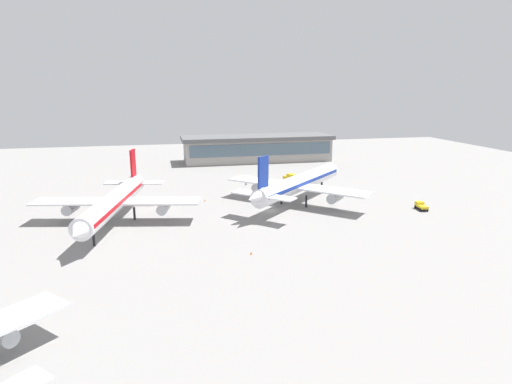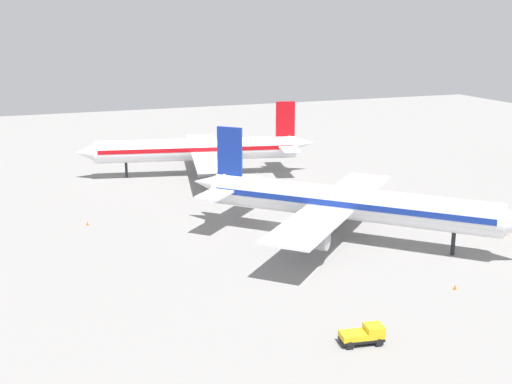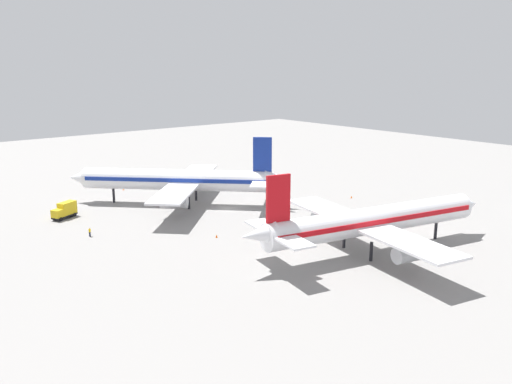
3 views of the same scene
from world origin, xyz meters
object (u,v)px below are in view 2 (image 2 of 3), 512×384
(ground_crew_worker, at_px, (447,202))
(safety_cone_near_gate, at_px, (87,223))
(catering_truck, at_px, (503,222))
(pushback_tractor, at_px, (364,334))
(airplane_at_gate, at_px, (199,149))
(safety_cone_mid_apron, at_px, (455,287))
(safety_cone_far_side, at_px, (316,193))
(airplane_distant, at_px, (345,203))

(ground_crew_worker, bearing_deg, safety_cone_near_gate, 48.33)
(catering_truck, relative_size, safety_cone_near_gate, 9.78)
(pushback_tractor, relative_size, safety_cone_near_gate, 7.73)
(airplane_at_gate, bearing_deg, safety_cone_mid_apron, 111.84)
(safety_cone_mid_apron, bearing_deg, safety_cone_far_side, -4.75)
(safety_cone_mid_apron, height_order, safety_cone_far_side, same)
(safety_cone_mid_apron, xyz_separation_m, safety_cone_far_side, (46.58, -3.87, 0.00))
(airplane_distant, bearing_deg, catering_truck, 32.76)
(safety_cone_far_side, bearing_deg, airplane_at_gate, 34.99)
(safety_cone_mid_apron, bearing_deg, catering_truck, -52.50)
(safety_cone_mid_apron, bearing_deg, pushback_tractor, 115.34)
(airplane_distant, xyz_separation_m, safety_cone_near_gate, (20.99, 34.74, -5.40))
(airplane_distant, height_order, safety_cone_mid_apron, airplane_distant)
(pushback_tractor, distance_m, ground_crew_worker, 55.34)
(ground_crew_worker, distance_m, safety_cone_far_side, 23.64)
(airplane_distant, xyz_separation_m, safety_cone_far_side, (25.24, -7.66, -5.40))
(airplane_distant, distance_m, catering_truck, 25.43)
(airplane_at_gate, xyz_separation_m, pushback_tractor, (-77.57, 5.22, -4.52))
(catering_truck, bearing_deg, ground_crew_worker, 60.74)
(safety_cone_far_side, bearing_deg, safety_cone_near_gate, 95.73)
(ground_crew_worker, bearing_deg, airplane_distant, 79.80)
(airplane_at_gate, height_order, pushback_tractor, airplane_at_gate)
(airplane_distant, height_order, catering_truck, airplane_distant)
(airplane_at_gate, bearing_deg, ground_crew_worker, 143.36)
(catering_truck, distance_m, safety_cone_mid_apron, 26.18)
(catering_truck, bearing_deg, safety_cone_mid_apron, -168.13)
(pushback_tractor, bearing_deg, safety_cone_far_side, 77.69)
(catering_truck, distance_m, safety_cone_far_side, 35.03)
(safety_cone_near_gate, bearing_deg, airplane_at_gate, -44.35)
(pushback_tractor, bearing_deg, catering_truck, 41.19)
(pushback_tractor, height_order, ground_crew_worker, pushback_tractor)
(airplane_distant, relative_size, safety_cone_far_side, 67.60)
(safety_cone_mid_apron, bearing_deg, safety_cone_near_gate, 42.31)
(safety_cone_mid_apron, bearing_deg, airplane_at_gate, 9.88)
(pushback_tractor, relative_size, catering_truck, 0.79)
(pushback_tractor, distance_m, catering_truck, 45.04)
(safety_cone_far_side, bearing_deg, catering_truck, -151.19)
(airplane_at_gate, distance_m, catering_truck, 62.85)
(airplane_distant, xyz_separation_m, catering_truck, (-5.42, -24.52, -4.00))
(pushback_tractor, height_order, safety_cone_near_gate, pushback_tractor)
(airplane_at_gate, distance_m, pushback_tractor, 77.87)
(safety_cone_near_gate, xyz_separation_m, safety_cone_far_side, (4.25, -42.40, 0.00))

